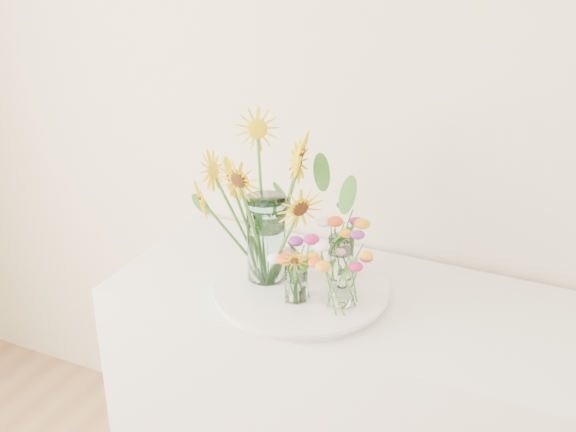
{
  "coord_description": "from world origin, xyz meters",
  "views": [
    {
      "loc": [
        0.52,
        0.2,
        1.98
      ],
      "look_at": [
        -0.27,
        1.89,
        1.13
      ],
      "focal_mm": 45.0,
      "sensor_mm": 36.0,
      "label": 1
    }
  ],
  "objects_px": {
    "small_vase_a": "(296,284)",
    "small_vase_b": "(342,289)",
    "tray": "(301,291)",
    "mason_jar": "(266,239)",
    "small_vase_c": "(341,258)",
    "counter": "(345,416)"
  },
  "relations": [
    {
      "from": "mason_jar",
      "to": "counter",
      "type": "bearing_deg",
      "value": 14.17
    },
    {
      "from": "small_vase_a",
      "to": "small_vase_c",
      "type": "distance_m",
      "value": 0.19
    },
    {
      "from": "small_vase_b",
      "to": "tray",
      "type": "bearing_deg",
      "value": 161.89
    },
    {
      "from": "counter",
      "to": "small_vase_c",
      "type": "bearing_deg",
      "value": 141.68
    },
    {
      "from": "small_vase_a",
      "to": "small_vase_c",
      "type": "relative_size",
      "value": 0.83
    },
    {
      "from": "tray",
      "to": "small_vase_a",
      "type": "distance_m",
      "value": 0.1
    },
    {
      "from": "mason_jar",
      "to": "small_vase_a",
      "type": "relative_size",
      "value": 2.39
    },
    {
      "from": "mason_jar",
      "to": "small_vase_b",
      "type": "bearing_deg",
      "value": -11.12
    },
    {
      "from": "small_vase_b",
      "to": "small_vase_c",
      "type": "distance_m",
      "value": 0.16
    },
    {
      "from": "tray",
      "to": "mason_jar",
      "type": "distance_m",
      "value": 0.18
    },
    {
      "from": "small_vase_b",
      "to": "mason_jar",
      "type": "bearing_deg",
      "value": 168.88
    },
    {
      "from": "mason_jar",
      "to": "small_vase_b",
      "type": "relative_size",
      "value": 2.36
    },
    {
      "from": "tray",
      "to": "small_vase_b",
      "type": "distance_m",
      "value": 0.16
    },
    {
      "from": "counter",
      "to": "small_vase_a",
      "type": "relative_size",
      "value": 12.78
    },
    {
      "from": "small_vase_a",
      "to": "small_vase_c",
      "type": "xyz_separation_m",
      "value": [
        0.06,
        0.17,
        0.01
      ]
    },
    {
      "from": "small_vase_c",
      "to": "mason_jar",
      "type": "bearing_deg",
      "value": -153.35
    },
    {
      "from": "tray",
      "to": "small_vase_b",
      "type": "xyz_separation_m",
      "value": [
        0.14,
        -0.05,
        0.07
      ]
    },
    {
      "from": "mason_jar",
      "to": "tray",
      "type": "bearing_deg",
      "value": -1.84
    },
    {
      "from": "small_vase_a",
      "to": "small_vase_b",
      "type": "distance_m",
      "value": 0.13
    },
    {
      "from": "mason_jar",
      "to": "small_vase_c",
      "type": "bearing_deg",
      "value": 26.65
    },
    {
      "from": "counter",
      "to": "small_vase_c",
      "type": "distance_m",
      "value": 0.54
    },
    {
      "from": "counter",
      "to": "mason_jar",
      "type": "distance_m",
      "value": 0.65
    }
  ]
}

